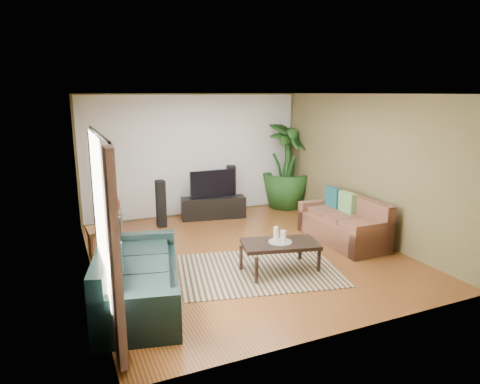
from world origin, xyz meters
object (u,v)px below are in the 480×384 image
sofa_left (140,271)px  coffee_table (280,257)px  side_table (104,243)px  sofa_right (342,220)px  pedestal (114,219)px  potted_plant (287,165)px  speaker_right (231,189)px  vase (113,205)px  tv_stand (213,208)px  speaker_left (161,204)px  television (213,184)px

sofa_left → coffee_table: bearing=-74.1°
sofa_left → side_table: bearing=21.7°
sofa_right → pedestal: size_ratio=5.75×
coffee_table → potted_plant: potted_plant is taller
pedestal → side_table: side_table is taller
sofa_right → pedestal: 4.63m
potted_plant → pedestal: potted_plant is taller
speaker_right → potted_plant: size_ratio=0.54×
pedestal → vase: size_ratio=0.78×
tv_stand → side_table: side_table is taller
sofa_right → speaker_right: size_ratio=1.66×
sofa_right → speaker_left: bearing=-127.8°
pedestal → vase: (0.00, 0.00, 0.30)m
coffee_table → speaker_right: size_ratio=1.05×
tv_stand → speaker_left: 1.24m
pedestal → side_table: bearing=-102.9°
speaker_right → speaker_left: bearing=-150.3°
speaker_left → pedestal: size_ratio=3.07×
coffee_table → speaker_left: 3.21m
television → pedestal: bearing=173.7°
sofa_left → sofa_right: size_ratio=1.26×
speaker_right → sofa_left: bearing=-111.9°
pedestal → vase: vase is taller
sofa_right → pedestal: sofa_right is taller
television → speaker_right: speaker_right is taller
sofa_left → vase: 3.51m
speaker_left → coffee_table: bearing=-71.3°
tv_stand → pedestal: 2.12m
tv_stand → potted_plant: size_ratio=0.68×
side_table → potted_plant: bearing=20.4°
tv_stand → vase: bearing=-175.7°
television → speaker_left: (-1.20, -0.18, -0.28)m
tv_stand → speaker_right: bearing=36.5°
speaker_right → pedestal: bearing=-163.7°
sofa_right → coffee_table: (-1.72, -0.73, -0.19)m
side_table → speaker_right: bearing=29.6°
coffee_table → tv_stand: (0.06, 3.15, -0.00)m
potted_plant → coffee_table: bearing=-121.1°
potted_plant → television: bearing=-175.3°
speaker_right → vase: bearing=-163.7°
speaker_left → speaker_right: bearing=11.1°
potted_plant → sofa_left: bearing=-140.6°
sofa_left → tv_stand: (2.23, 3.26, -0.19)m
coffee_table → television: television is taller
sofa_right → tv_stand: (-1.66, 2.42, -0.19)m
side_table → sofa_right: bearing=-12.8°
coffee_table → vase: bearing=134.5°
sofa_right → speaker_left: size_ratio=1.87×
sofa_left → speaker_right: (2.77, 3.51, 0.13)m
sofa_right → television: 2.97m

